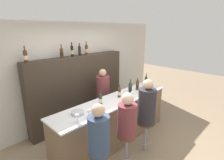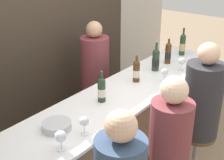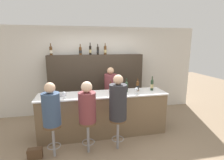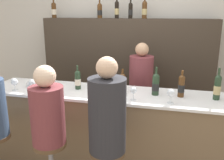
# 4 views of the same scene
# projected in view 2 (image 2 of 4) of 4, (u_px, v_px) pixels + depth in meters

# --- Properties ---
(wall_back) EXTENTS (6.40, 0.05, 2.60)m
(wall_back) POSITION_uv_depth(u_px,v_px,m) (29.00, 32.00, 3.76)
(wall_back) COLOR beige
(wall_back) RESTS_ON ground_plane
(bar_counter) EXTENTS (2.93, 0.65, 0.99)m
(bar_counter) POSITION_uv_depth(u_px,v_px,m) (128.00, 131.00, 3.25)
(bar_counter) COLOR brown
(bar_counter) RESTS_ON ground_plane
(back_bar_cabinet) EXTENTS (2.75, 0.28, 1.79)m
(back_bar_cabinet) POSITION_uv_depth(u_px,v_px,m) (44.00, 68.00, 3.80)
(back_bar_cabinet) COLOR #382D23
(back_bar_cabinet) RESTS_ON ground_plane
(wine_bottle_counter_0) EXTENTS (0.07, 0.07, 0.29)m
(wine_bottle_counter_0) POSITION_uv_depth(u_px,v_px,m) (102.00, 89.00, 2.76)
(wine_bottle_counter_0) COLOR #233823
(wine_bottle_counter_0) RESTS_ON bar_counter
(wine_bottle_counter_1) EXTENTS (0.07, 0.07, 0.28)m
(wine_bottle_counter_1) POSITION_uv_depth(u_px,v_px,m) (136.00, 71.00, 3.16)
(wine_bottle_counter_1) COLOR #4C2D14
(wine_bottle_counter_1) RESTS_ON bar_counter
(wine_bottle_counter_2) EXTENTS (0.08, 0.08, 0.32)m
(wine_bottle_counter_2) POSITION_uv_depth(u_px,v_px,m) (156.00, 59.00, 3.43)
(wine_bottle_counter_2) COLOR #233823
(wine_bottle_counter_2) RESTS_ON bar_counter
(wine_bottle_counter_3) EXTENTS (0.07, 0.07, 0.30)m
(wine_bottle_counter_3) POSITION_uv_depth(u_px,v_px,m) (168.00, 53.00, 3.63)
(wine_bottle_counter_3) COLOR #4C2D14
(wine_bottle_counter_3) RESTS_ON bar_counter
(wine_bottle_counter_4) EXTENTS (0.07, 0.07, 0.35)m
(wine_bottle_counter_4) POSITION_uv_depth(u_px,v_px,m) (183.00, 44.00, 3.89)
(wine_bottle_counter_4) COLOR #233823
(wine_bottle_counter_4) RESTS_ON bar_counter
(wine_glass_0) EXTENTS (0.08, 0.08, 0.15)m
(wine_glass_0) POSITION_uv_depth(u_px,v_px,m) (61.00, 137.00, 2.12)
(wine_glass_0) COLOR silver
(wine_glass_0) RESTS_ON bar_counter
(wine_glass_1) EXTENTS (0.07, 0.07, 0.15)m
(wine_glass_1) POSITION_uv_depth(u_px,v_px,m) (84.00, 122.00, 2.29)
(wine_glass_1) COLOR silver
(wine_glass_1) RESTS_ON bar_counter
(wine_glass_2) EXTENTS (0.07, 0.07, 0.15)m
(wine_glass_2) POSITION_uv_depth(u_px,v_px,m) (165.00, 72.00, 3.15)
(wine_glass_2) COLOR silver
(wine_glass_2) RESTS_ON bar_counter
(wine_glass_3) EXTENTS (0.08, 0.08, 0.15)m
(wine_glass_3) POSITION_uv_depth(u_px,v_px,m) (182.00, 61.00, 3.43)
(wine_glass_3) COLOR silver
(wine_glass_3) RESTS_ON bar_counter
(metal_bowl) EXTENTS (0.22, 0.22, 0.06)m
(metal_bowl) POSITION_uv_depth(u_px,v_px,m) (57.00, 126.00, 2.38)
(metal_bowl) COLOR #B7B7BC
(metal_bowl) RESTS_ON bar_counter
(guest_seated_middle) EXTENTS (0.33, 0.33, 0.78)m
(guest_seated_middle) POSITION_uv_depth(u_px,v_px,m) (171.00, 130.00, 2.38)
(guest_seated_middle) COLOR brown
(guest_seated_middle) RESTS_ON bar_stool_middle
(bar_stool_right) EXTENTS (0.33, 0.33, 0.65)m
(bar_stool_right) POSITION_uv_depth(u_px,v_px,m) (196.00, 146.00, 3.01)
(bar_stool_right) COLOR gray
(bar_stool_right) RESTS_ON ground_plane
(guest_seated_right) EXTENTS (0.34, 0.34, 0.89)m
(guest_seated_right) POSITION_uv_depth(u_px,v_px,m) (203.00, 97.00, 2.79)
(guest_seated_right) COLOR #28282D
(guest_seated_right) RESTS_ON bar_stool_right
(bartender) EXTENTS (0.34, 0.34, 1.49)m
(bartender) POSITION_uv_depth(u_px,v_px,m) (96.00, 86.00, 3.80)
(bartender) COLOR brown
(bartender) RESTS_ON ground_plane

